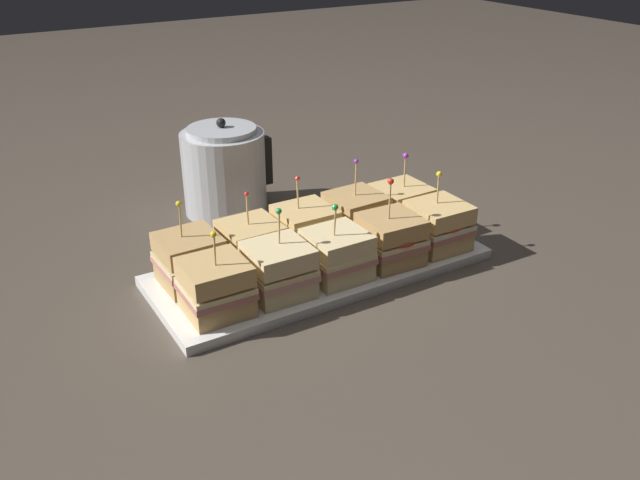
{
  "coord_description": "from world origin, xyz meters",
  "views": [
    {
      "loc": [
        -0.57,
        -0.95,
        0.62
      ],
      "look_at": [
        0.0,
        0.0,
        0.07
      ],
      "focal_mm": 38.0,
      "sensor_mm": 36.0,
      "label": 1
    }
  ],
  "objects_px": {
    "serving_platter": "(320,267)",
    "kettle_steel": "(225,171)",
    "sandwich_back_left": "(251,245)",
    "sandwich_back_center": "(305,230)",
    "sandwich_front_center": "(336,255)",
    "sandwich_front_far_left": "(216,288)",
    "sandwich_back_far_right": "(401,206)",
    "sandwich_back_right": "(356,216)",
    "sandwich_front_far_right": "(438,226)",
    "sandwich_back_far_left": "(190,260)",
    "sandwich_front_left": "(279,270)",
    "sandwich_front_right": "(391,239)"
  },
  "relations": [
    {
      "from": "sandwich_back_far_left",
      "to": "sandwich_back_center",
      "type": "xyz_separation_m",
      "value": [
        0.23,
        -0.0,
        -0.0
      ]
    },
    {
      "from": "serving_platter",
      "to": "kettle_steel",
      "type": "relative_size",
      "value": 2.95
    },
    {
      "from": "serving_platter",
      "to": "sandwich_front_far_left",
      "type": "bearing_deg",
      "value": -166.25
    },
    {
      "from": "serving_platter",
      "to": "sandwich_front_center",
      "type": "xyz_separation_m",
      "value": [
        -0.0,
        -0.06,
        0.05
      ]
    },
    {
      "from": "sandwich_back_right",
      "to": "sandwich_back_far_right",
      "type": "distance_m",
      "value": 0.11
    },
    {
      "from": "sandwich_front_far_right",
      "to": "kettle_steel",
      "type": "distance_m",
      "value": 0.49
    },
    {
      "from": "serving_platter",
      "to": "sandwich_back_left",
      "type": "bearing_deg",
      "value": 154.37
    },
    {
      "from": "serving_platter",
      "to": "sandwich_back_right",
      "type": "height_order",
      "value": "sandwich_back_right"
    },
    {
      "from": "sandwich_back_center",
      "to": "sandwich_front_center",
      "type": "bearing_deg",
      "value": -90.39
    },
    {
      "from": "sandwich_front_far_left",
      "to": "serving_platter",
      "type": "bearing_deg",
      "value": 13.75
    },
    {
      "from": "sandwich_back_left",
      "to": "sandwich_back_center",
      "type": "bearing_deg",
      "value": -0.37
    },
    {
      "from": "sandwich_front_center",
      "to": "kettle_steel",
      "type": "height_order",
      "value": "kettle_steel"
    },
    {
      "from": "sandwich_back_center",
      "to": "sandwich_back_far_right",
      "type": "distance_m",
      "value": 0.23
    },
    {
      "from": "serving_platter",
      "to": "sandwich_front_far_right",
      "type": "distance_m",
      "value": 0.24
    },
    {
      "from": "sandwich_front_center",
      "to": "sandwich_back_center",
      "type": "xyz_separation_m",
      "value": [
        0.0,
        0.11,
        0.0
      ]
    },
    {
      "from": "sandwich_front_far_left",
      "to": "sandwich_back_center",
      "type": "relative_size",
      "value": 0.97
    },
    {
      "from": "kettle_steel",
      "to": "sandwich_front_left",
      "type": "bearing_deg",
      "value": -101.38
    },
    {
      "from": "sandwich_front_far_left",
      "to": "sandwich_back_center",
      "type": "xyz_separation_m",
      "value": [
        0.23,
        0.11,
        0.0
      ]
    },
    {
      "from": "serving_platter",
      "to": "sandwich_front_center",
      "type": "distance_m",
      "value": 0.08
    },
    {
      "from": "sandwich_back_far_left",
      "to": "sandwich_back_center",
      "type": "height_order",
      "value": "sandwich_back_far_left"
    },
    {
      "from": "sandwich_back_right",
      "to": "sandwich_front_far_left",
      "type": "bearing_deg",
      "value": -161.72
    },
    {
      "from": "sandwich_front_center",
      "to": "sandwich_back_far_right",
      "type": "height_order",
      "value": "sandwich_back_far_right"
    },
    {
      "from": "sandwich_front_center",
      "to": "serving_platter",
      "type": "bearing_deg",
      "value": 88.34
    },
    {
      "from": "sandwich_front_left",
      "to": "sandwich_front_right",
      "type": "bearing_deg",
      "value": -1.06
    },
    {
      "from": "sandwich_back_far_right",
      "to": "kettle_steel",
      "type": "relative_size",
      "value": 0.74
    },
    {
      "from": "sandwich_back_far_left",
      "to": "kettle_steel",
      "type": "bearing_deg",
      "value": 56.13
    },
    {
      "from": "sandwich_front_far_left",
      "to": "sandwich_back_left",
      "type": "distance_m",
      "value": 0.16
    },
    {
      "from": "sandwich_back_right",
      "to": "sandwich_back_center",
      "type": "bearing_deg",
      "value": -177.62
    },
    {
      "from": "sandwich_front_far_left",
      "to": "sandwich_back_far_right",
      "type": "bearing_deg",
      "value": 13.78
    },
    {
      "from": "sandwich_front_left",
      "to": "sandwich_back_far_left",
      "type": "relative_size",
      "value": 0.99
    },
    {
      "from": "sandwich_back_center",
      "to": "sandwich_back_right",
      "type": "distance_m",
      "value": 0.12
    },
    {
      "from": "sandwich_back_far_left",
      "to": "sandwich_front_left",
      "type": "bearing_deg",
      "value": -43.88
    },
    {
      "from": "sandwich_back_left",
      "to": "sandwich_back_far_right",
      "type": "height_order",
      "value": "sandwich_back_far_right"
    },
    {
      "from": "sandwich_back_far_left",
      "to": "sandwich_back_left",
      "type": "height_order",
      "value": "sandwich_back_far_left"
    },
    {
      "from": "sandwich_front_far_right",
      "to": "sandwich_back_far_right",
      "type": "xyz_separation_m",
      "value": [
        -0.0,
        0.12,
        -0.0
      ]
    },
    {
      "from": "sandwich_front_center",
      "to": "sandwich_back_far_left",
      "type": "distance_m",
      "value": 0.26
    },
    {
      "from": "sandwich_front_far_right",
      "to": "kettle_steel",
      "type": "bearing_deg",
      "value": 122.76
    },
    {
      "from": "serving_platter",
      "to": "sandwich_front_far_right",
      "type": "bearing_deg",
      "value": -14.71
    },
    {
      "from": "sandwich_front_far_right",
      "to": "sandwich_back_far_right",
      "type": "height_order",
      "value": "sandwich_back_far_right"
    },
    {
      "from": "sandwich_back_left",
      "to": "sandwich_back_far_right",
      "type": "distance_m",
      "value": 0.34
    },
    {
      "from": "sandwich_back_center",
      "to": "kettle_steel",
      "type": "height_order",
      "value": "kettle_steel"
    },
    {
      "from": "serving_platter",
      "to": "sandwich_front_far_left",
      "type": "distance_m",
      "value": 0.24
    },
    {
      "from": "sandwich_front_far_left",
      "to": "sandwich_back_left",
      "type": "bearing_deg",
      "value": 43.69
    },
    {
      "from": "kettle_steel",
      "to": "sandwich_back_far_left",
      "type": "bearing_deg",
      "value": -123.87
    },
    {
      "from": "sandwich_front_right",
      "to": "sandwich_back_far_left",
      "type": "xyz_separation_m",
      "value": [
        -0.35,
        0.12,
        -0.0
      ]
    },
    {
      "from": "sandwich_front_left",
      "to": "sandwich_back_far_left",
      "type": "bearing_deg",
      "value": 136.12
    },
    {
      "from": "sandwich_back_far_right",
      "to": "kettle_steel",
      "type": "xyz_separation_m",
      "value": [
        -0.26,
        0.29,
        0.03
      ]
    },
    {
      "from": "sandwich_front_far_left",
      "to": "sandwich_back_far_right",
      "type": "xyz_separation_m",
      "value": [
        0.46,
        0.11,
        -0.0
      ]
    },
    {
      "from": "sandwich_back_left",
      "to": "sandwich_back_far_left",
      "type": "bearing_deg",
      "value": -179.96
    },
    {
      "from": "sandwich_front_far_left",
      "to": "kettle_steel",
      "type": "xyz_separation_m",
      "value": [
        0.2,
        0.41,
        0.03
      ]
    }
  ]
}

